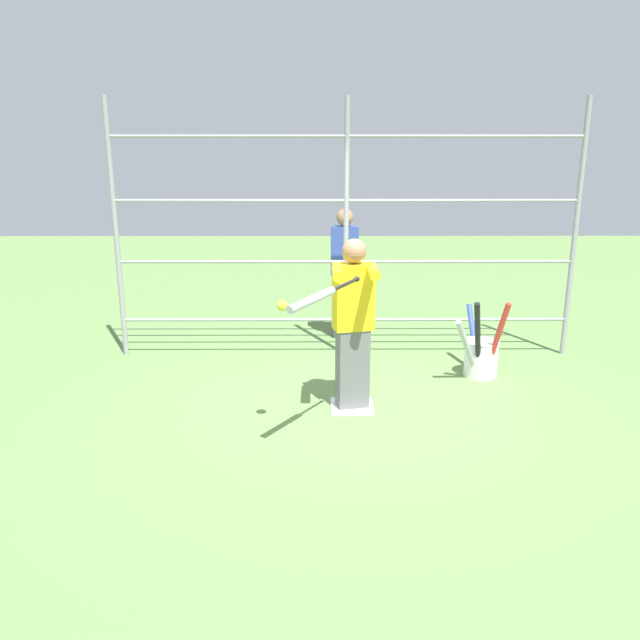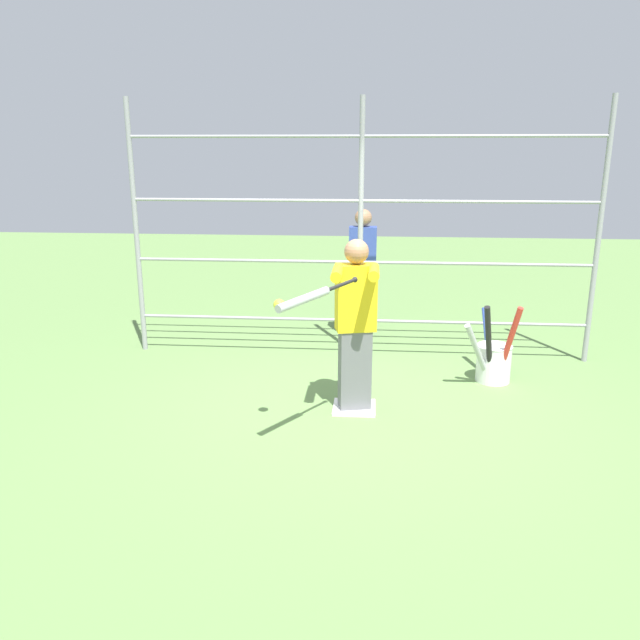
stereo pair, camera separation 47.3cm
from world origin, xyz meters
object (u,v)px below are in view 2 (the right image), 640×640
Objects in this scene: bat_bucket at (493,360)px; bystander_behind_fence at (362,272)px; batter at (355,321)px; baseball_bat_swinging at (310,297)px; softball_in_flight at (279,305)px.

bystander_behind_fence reaches higher than bat_bucket.
batter is at bearing 30.95° from bat_bucket.
bat_bucket is at bearing -149.05° from batter.
bystander_behind_fence is at bearing -90.44° from batter.
baseball_bat_swinging is 2.69m from bat_bucket.
softball_in_flight is (0.29, -0.30, -0.14)m from baseball_bat_swinging.
batter is at bearing -136.72° from softball_in_flight.
batter is 2.34m from bystander_behind_fence.
bat_bucket is 2.14m from bystander_behind_fence.
softball_in_flight is at bearing -46.27° from baseball_bat_swinging.
batter is at bearing -110.48° from baseball_bat_swinging.
softball_in_flight is at bearing 43.28° from batter.
softball_in_flight is 2.66m from bat_bucket.
bystander_behind_fence is (-0.02, -2.34, -0.01)m from batter.
batter is 1.03m from baseball_bat_swinging.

